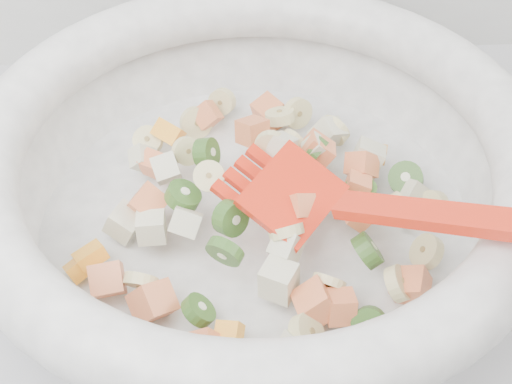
{
  "coord_description": "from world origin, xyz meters",
  "views": [
    {
      "loc": [
        -0.02,
        1.07,
        1.35
      ],
      "look_at": [
        0.01,
        1.48,
        0.95
      ],
      "focal_mm": 55.0,
      "sensor_mm": 36.0,
      "label": 1
    }
  ],
  "objects": [
    {
      "name": "mixing_bowl",
      "position": [
        0.01,
        1.48,
        0.96
      ],
      "size": [
        0.43,
        0.42,
        0.16
      ],
      "color": "white",
      "rests_on": "counter"
    }
  ]
}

